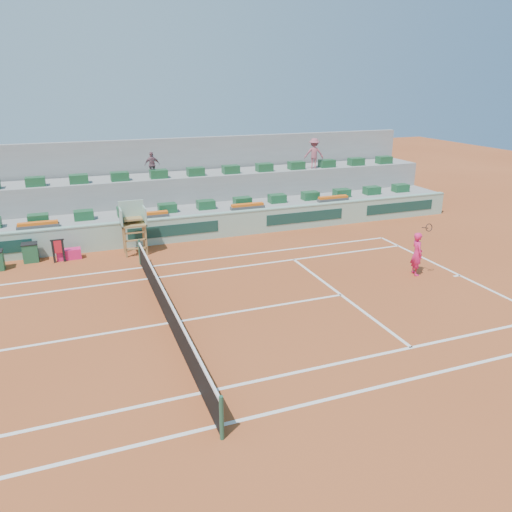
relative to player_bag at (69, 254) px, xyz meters
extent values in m
plane|color=#943F1C|center=(2.85, -7.73, -0.23)|extent=(90.00, 90.00, 0.00)
cube|color=gray|center=(2.85, 2.97, 0.37)|extent=(36.00, 4.00, 1.20)
cube|color=gray|center=(2.85, 4.57, 1.07)|extent=(36.00, 2.40, 2.60)
cube|color=gray|center=(2.85, 6.17, 1.97)|extent=(36.00, 0.40, 4.40)
cube|color=#E41D61|center=(0.00, 0.00, 0.00)|extent=(1.03, 0.46, 0.46)
imported|color=#7A515D|center=(4.59, 4.21, 3.05)|extent=(0.81, 0.37, 1.36)
imported|color=#9C4E5B|center=(13.93, 3.89, 3.24)|extent=(1.27, 0.99, 1.73)
cube|color=white|center=(14.74, -7.73, -0.22)|extent=(0.12, 10.97, 0.01)
cube|color=white|center=(2.85, -13.22, -0.22)|extent=(23.77, 0.12, 0.01)
cube|color=white|center=(2.85, -2.25, -0.22)|extent=(23.77, 0.12, 0.01)
cube|color=white|center=(2.85, -11.85, -0.22)|extent=(23.77, 0.12, 0.01)
cube|color=white|center=(2.85, -3.62, -0.22)|extent=(23.77, 0.12, 0.01)
cube|color=white|center=(9.25, -7.73, -0.22)|extent=(0.12, 8.23, 0.01)
cube|color=white|center=(2.85, -7.73, -0.22)|extent=(12.80, 0.12, 0.01)
cube|color=white|center=(14.59, -7.73, -0.22)|extent=(0.30, 0.12, 0.01)
cube|color=black|center=(2.85, -7.73, 0.23)|extent=(0.03, 11.87, 0.92)
cube|color=white|center=(2.85, -7.73, 0.73)|extent=(0.06, 11.87, 0.07)
cylinder|color=#204B34|center=(2.85, -13.67, 0.32)|extent=(0.10, 0.10, 1.10)
cylinder|color=#204B34|center=(2.85, -1.80, 0.32)|extent=(0.10, 0.10, 1.10)
cube|color=#8EB39E|center=(2.85, 0.77, 0.37)|extent=(36.00, 0.30, 1.20)
cube|color=#7EA997|center=(2.85, 0.77, 1.00)|extent=(36.00, 0.34, 0.06)
cube|color=#143931|center=(4.85, 0.61, 0.42)|extent=(4.40, 0.02, 0.56)
cube|color=#143931|center=(11.85, 0.61, 0.42)|extent=(4.40, 0.02, 0.56)
cube|color=#143931|center=(17.85, 0.61, 0.42)|extent=(4.40, 0.02, 0.56)
cube|color=olive|center=(2.40, -0.68, 0.45)|extent=(0.08, 0.08, 1.35)
cube|color=olive|center=(3.30, -0.68, 0.45)|extent=(0.08, 0.08, 1.35)
cube|color=olive|center=(2.40, 0.02, 0.45)|extent=(0.08, 0.08, 1.35)
cube|color=olive|center=(3.30, 0.02, 0.45)|extent=(0.08, 0.08, 1.35)
cube|color=olive|center=(2.85, -0.33, 1.16)|extent=(1.10, 0.90, 0.08)
cube|color=#8EB39E|center=(2.85, 0.05, 1.67)|extent=(1.10, 0.08, 1.00)
cube|color=#8EB39E|center=(2.33, -0.33, 1.52)|extent=(0.06, 0.90, 0.80)
cube|color=#8EB39E|center=(3.37, -0.33, 1.52)|extent=(0.06, 0.90, 0.80)
cube|color=olive|center=(2.85, -0.23, 1.40)|extent=(0.80, 0.60, 0.08)
cube|color=olive|center=(2.85, -0.68, 0.12)|extent=(0.90, 0.08, 0.06)
cube|color=olive|center=(2.85, -0.68, 0.52)|extent=(0.90, 0.08, 0.06)
cube|color=olive|center=(2.85, -0.68, 0.87)|extent=(0.90, 0.08, 0.06)
cube|color=#1A4F2B|center=(-1.15, 2.07, 1.19)|extent=(0.90, 0.60, 0.44)
cube|color=#1A4F2B|center=(0.85, 2.07, 1.19)|extent=(0.90, 0.60, 0.44)
cube|color=#1A4F2B|center=(2.85, 2.07, 1.19)|extent=(0.90, 0.60, 0.44)
cube|color=#1A4F2B|center=(4.85, 2.07, 1.19)|extent=(0.90, 0.60, 0.44)
cube|color=#1A4F2B|center=(6.85, 2.07, 1.19)|extent=(0.90, 0.60, 0.44)
cube|color=#1A4F2B|center=(8.85, 2.07, 1.19)|extent=(0.90, 0.60, 0.44)
cube|color=#1A4F2B|center=(10.85, 2.07, 1.19)|extent=(0.90, 0.60, 0.44)
cube|color=#1A4F2B|center=(12.85, 2.07, 1.19)|extent=(0.90, 0.60, 0.44)
cube|color=#1A4F2B|center=(14.85, 2.07, 1.19)|extent=(0.90, 0.60, 0.44)
cube|color=#1A4F2B|center=(16.85, 2.07, 1.19)|extent=(0.90, 0.60, 0.44)
cube|color=#1A4F2B|center=(18.85, 2.07, 1.19)|extent=(0.90, 0.60, 0.44)
cube|color=#1A4F2B|center=(-1.15, 3.97, 2.59)|extent=(0.90, 0.60, 0.44)
cube|color=#1A4F2B|center=(0.85, 3.97, 2.59)|extent=(0.90, 0.60, 0.44)
cube|color=#1A4F2B|center=(2.85, 3.97, 2.59)|extent=(0.90, 0.60, 0.44)
cube|color=#1A4F2B|center=(4.85, 3.97, 2.59)|extent=(0.90, 0.60, 0.44)
cube|color=#1A4F2B|center=(6.85, 3.97, 2.59)|extent=(0.90, 0.60, 0.44)
cube|color=#1A4F2B|center=(8.85, 3.97, 2.59)|extent=(0.90, 0.60, 0.44)
cube|color=#1A4F2B|center=(10.85, 3.97, 2.59)|extent=(0.90, 0.60, 0.44)
cube|color=#1A4F2B|center=(12.85, 3.97, 2.59)|extent=(0.90, 0.60, 0.44)
cube|color=#1A4F2B|center=(14.85, 3.97, 2.59)|extent=(0.90, 0.60, 0.44)
cube|color=#1A4F2B|center=(16.85, 3.97, 2.59)|extent=(0.90, 0.60, 0.44)
cube|color=#1A4F2B|center=(18.85, 3.97, 2.59)|extent=(0.90, 0.60, 0.44)
cube|color=#464646|center=(-1.15, 1.27, 1.05)|extent=(1.80, 0.36, 0.16)
cube|color=#DB5812|center=(-1.15, 1.27, 1.19)|extent=(1.70, 0.32, 0.12)
cube|color=#464646|center=(3.85, 1.27, 1.05)|extent=(1.80, 0.36, 0.16)
cube|color=#DB5812|center=(3.85, 1.27, 1.19)|extent=(1.70, 0.32, 0.12)
cube|color=#464646|center=(8.85, 1.27, 1.05)|extent=(1.80, 0.36, 0.16)
cube|color=#DB5812|center=(8.85, 1.27, 1.19)|extent=(1.70, 0.32, 0.12)
cube|color=#464646|center=(13.85, 1.27, 1.05)|extent=(1.80, 0.36, 0.16)
cube|color=#DB5812|center=(13.85, 1.27, 1.19)|extent=(1.70, 0.32, 0.12)
cube|color=#1A5030|center=(-1.55, 0.22, 0.17)|extent=(0.61, 0.53, 0.80)
cube|color=black|center=(-1.55, 0.22, 0.59)|extent=(0.65, 0.56, 0.04)
cube|color=black|center=(-0.60, -0.27, 0.27)|extent=(0.09, 0.09, 1.00)
cube|color=black|center=(-0.20, -0.27, 0.27)|extent=(0.09, 0.09, 1.00)
cube|color=black|center=(-0.40, -0.27, 0.77)|extent=(0.56, 0.07, 0.06)
cube|color=red|center=(-0.40, -0.29, 0.47)|extent=(0.41, 0.04, 0.56)
imported|color=#E41D61|center=(13.11, -6.97, 0.66)|extent=(0.56, 0.73, 1.77)
cylinder|color=black|center=(13.11, -7.27, 1.82)|extent=(0.03, 0.35, 0.09)
torus|color=black|center=(13.11, -7.49, 1.89)|extent=(0.31, 0.08, 0.31)
camera|label=1|loc=(0.35, -22.35, 7.20)|focal=35.00mm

